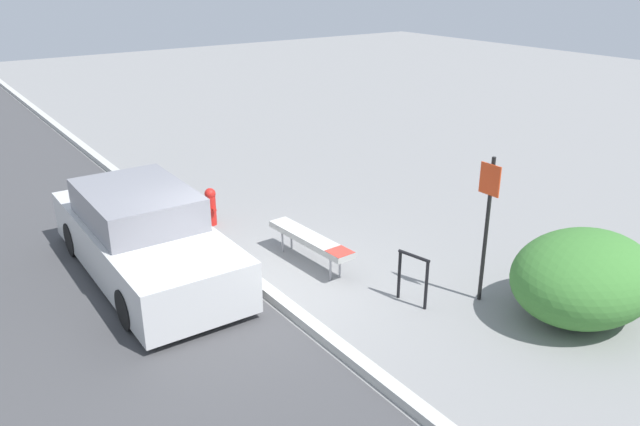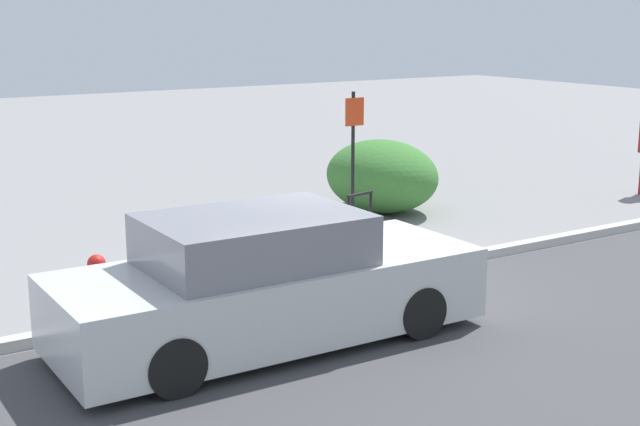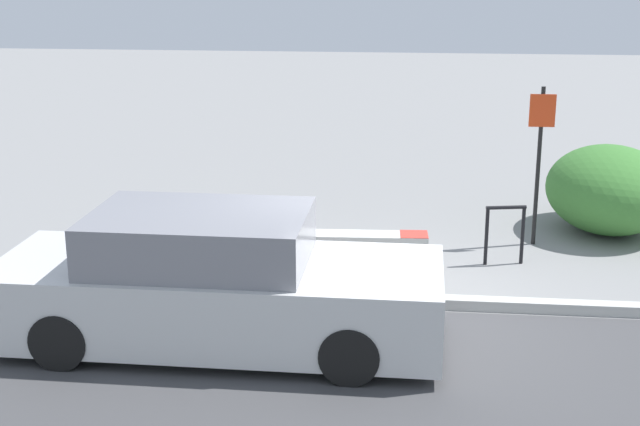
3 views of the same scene
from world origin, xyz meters
TOP-DOWN VIEW (x-y plane):
  - ground_plane at (0.00, 0.00)m, footprint 60.00×60.00m
  - curb at (0.00, 0.00)m, footprint 60.00×0.20m
  - bench at (-0.36, 1.17)m, footprint 1.99×0.46m
  - bike_rack at (1.66, 1.67)m, footprint 0.55×0.16m
  - sign_post at (2.17, 2.61)m, footprint 0.36×0.08m
  - fire_hydrant at (-2.95, 0.55)m, footprint 0.36×0.22m
  - shrub_hedge at (3.36, 3.40)m, footprint 1.87×2.31m
  - parked_car_near at (-1.67, -1.28)m, footprint 4.75×1.83m

SIDE VIEW (x-z plane):
  - ground_plane at x=0.00m, z-range 0.00..0.00m
  - curb at x=0.00m, z-range 0.00..0.13m
  - fire_hydrant at x=-2.95m, z-range 0.03..0.79m
  - bench at x=-0.36m, z-range 0.20..0.73m
  - bike_rack at x=1.66m, z-range 0.09..0.91m
  - shrub_hedge at x=3.36m, z-range 0.00..1.32m
  - parked_car_near at x=-1.67m, z-range -0.07..1.39m
  - sign_post at x=2.17m, z-range 0.23..2.53m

